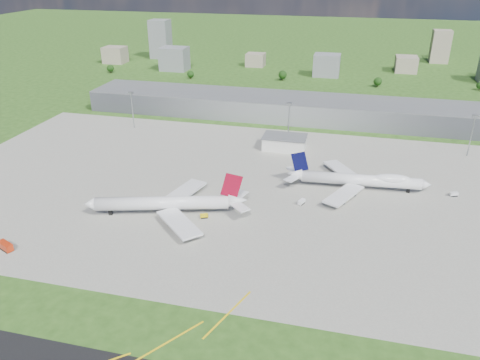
% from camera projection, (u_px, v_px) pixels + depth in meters
% --- Properties ---
extents(ground, '(1400.00, 1400.00, 0.00)m').
position_uv_depth(ground, '(281.00, 123.00, 341.41)').
color(ground, '#294C17').
rests_on(ground, ground).
extents(apron, '(360.00, 190.00, 0.08)m').
position_uv_depth(apron, '(266.00, 190.00, 242.77)').
color(apron, gray).
rests_on(apron, ground).
extents(terminal, '(300.00, 42.00, 15.00)m').
position_uv_depth(terminal, '(285.00, 107.00, 351.34)').
color(terminal, gray).
rests_on(terminal, ground).
extents(ops_building, '(26.00, 16.00, 8.00)m').
position_uv_depth(ops_building, '(285.00, 143.00, 293.69)').
color(ops_building, silver).
rests_on(ops_building, ground).
extents(mast_west, '(3.50, 2.00, 25.90)m').
position_uv_depth(mast_west, '(132.00, 103.00, 324.62)').
color(mast_west, gray).
rests_on(mast_west, ground).
extents(mast_center, '(3.50, 2.00, 25.90)m').
position_uv_depth(mast_center, '(289.00, 115.00, 300.95)').
color(mast_center, gray).
rests_on(mast_center, ground).
extents(mast_east, '(3.50, 2.00, 25.90)m').
position_uv_depth(mast_east, '(473.00, 128.00, 277.29)').
color(mast_east, gray).
rests_on(mast_east, ground).
extents(airliner_red_twin, '(74.48, 56.90, 20.79)m').
position_uv_depth(airliner_red_twin, '(168.00, 204.00, 217.92)').
color(airliner_red_twin, silver).
rests_on(airliner_red_twin, ground).
extents(airliner_blue_quad, '(73.22, 57.30, 19.11)m').
position_uv_depth(airliner_blue_quad, '(360.00, 180.00, 241.55)').
color(airliner_blue_quad, silver).
rests_on(airliner_blue_quad, ground).
extents(fire_truck, '(8.12, 5.66, 3.40)m').
position_uv_depth(fire_truck, '(6.00, 246.00, 192.44)').
color(fire_truck, '#B0280C').
rests_on(fire_truck, ground).
extents(tug_yellow, '(4.15, 3.39, 1.80)m').
position_uv_depth(tug_yellow, '(204.00, 216.00, 216.55)').
color(tug_yellow, '#DABB0C').
rests_on(tug_yellow, ground).
extents(van_white_near, '(3.49, 4.87, 2.31)m').
position_uv_depth(van_white_near, '(301.00, 202.00, 228.42)').
color(van_white_near, white).
rests_on(van_white_near, ground).
extents(van_white_far, '(4.49, 3.21, 2.16)m').
position_uv_depth(van_white_far, '(454.00, 194.00, 236.10)').
color(van_white_far, silver).
rests_on(van_white_far, ground).
extents(bldg_far_w, '(24.00, 20.00, 18.00)m').
position_uv_depth(bldg_far_w, '(115.00, 55.00, 533.96)').
color(bldg_far_w, gray).
rests_on(bldg_far_w, ground).
extents(bldg_w, '(28.00, 22.00, 24.00)m').
position_uv_depth(bldg_w, '(174.00, 59.00, 497.92)').
color(bldg_w, slate).
rests_on(bldg_w, ground).
extents(bldg_cw, '(20.00, 18.00, 14.00)m').
position_uv_depth(bldg_cw, '(256.00, 60.00, 517.94)').
color(bldg_cw, gray).
rests_on(bldg_cw, ground).
extents(bldg_c, '(26.00, 20.00, 22.00)m').
position_uv_depth(bldg_c, '(327.00, 65.00, 472.70)').
color(bldg_c, slate).
rests_on(bldg_c, ground).
extents(bldg_ce, '(22.00, 24.00, 16.00)m').
position_uv_depth(bldg_ce, '(406.00, 64.00, 491.86)').
color(bldg_ce, gray).
rests_on(bldg_ce, ground).
extents(bldg_tall_w, '(22.00, 20.00, 44.00)m').
position_uv_depth(bldg_tall_w, '(160.00, 39.00, 554.85)').
color(bldg_tall_w, slate).
rests_on(bldg_tall_w, ground).
extents(bldg_tall_e, '(20.00, 18.00, 36.00)m').
position_uv_depth(bldg_tall_e, '(440.00, 47.00, 531.57)').
color(bldg_tall_e, gray).
rests_on(bldg_tall_e, ground).
extents(tree_far_w, '(7.20, 7.20, 8.80)m').
position_uv_depth(tree_far_w, '(110.00, 68.00, 487.44)').
color(tree_far_w, '#382314').
rests_on(tree_far_w, ground).
extents(tree_w, '(6.75, 6.75, 8.25)m').
position_uv_depth(tree_w, '(190.00, 74.00, 463.84)').
color(tree_w, '#382314').
rests_on(tree_w, ground).
extents(tree_c, '(8.10, 8.10, 9.90)m').
position_uv_depth(tree_c, '(283.00, 75.00, 457.21)').
color(tree_c, '#382314').
rests_on(tree_c, ground).
extents(tree_e, '(7.65, 7.65, 9.35)m').
position_uv_depth(tree_e, '(378.00, 81.00, 433.60)').
color(tree_e, '#382314').
rests_on(tree_e, ground).
extents(tree_far_e, '(6.30, 6.30, 7.70)m').
position_uv_depth(tree_far_e, '(480.00, 86.00, 423.43)').
color(tree_far_e, '#382314').
rests_on(tree_far_e, ground).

